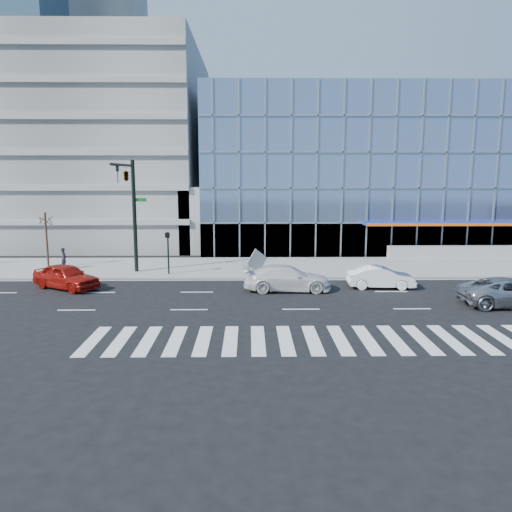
% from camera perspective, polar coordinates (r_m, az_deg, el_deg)
% --- Properties ---
extents(ground, '(160.00, 160.00, 0.00)m').
position_cam_1_polar(ground, '(30.85, 4.40, -4.11)').
color(ground, black).
rests_on(ground, ground).
extents(sidewalk, '(120.00, 8.00, 0.15)m').
position_cam_1_polar(sidewalk, '(38.64, 3.33, -1.24)').
color(sidewalk, gray).
rests_on(sidewalk, ground).
extents(theatre_building, '(42.00, 26.00, 15.00)m').
position_cam_1_polar(theatre_building, '(58.35, 16.12, 9.32)').
color(theatre_building, '#6580A9').
rests_on(theatre_building, ground).
extents(parking_garage, '(24.00, 24.00, 20.00)m').
position_cam_1_polar(parking_garage, '(58.54, -18.31, 11.67)').
color(parking_garage, gray).
rests_on(parking_garage, ground).
extents(ramp_block, '(6.00, 8.00, 6.00)m').
position_cam_1_polar(ramp_block, '(48.17, -4.66, 4.36)').
color(ramp_block, gray).
rests_on(ramp_block, ground).
extents(tower_backdrop, '(14.00, 14.00, 48.00)m').
position_cam_1_polar(tower_backdrop, '(104.88, -16.71, 18.22)').
color(tower_backdrop, gray).
rests_on(tower_backdrop, ground).
extents(traffic_signal, '(1.14, 5.74, 8.00)m').
position_cam_1_polar(traffic_signal, '(35.43, -14.34, 7.44)').
color(traffic_signal, black).
rests_on(traffic_signal, sidewalk).
extents(ped_signal_post, '(0.30, 0.33, 3.00)m').
position_cam_1_polar(ped_signal_post, '(35.64, -10.04, 1.10)').
color(ped_signal_post, black).
rests_on(ped_signal_post, sidewalk).
extents(street_tree_near, '(1.10, 1.10, 4.23)m').
position_cam_1_polar(street_tree_near, '(40.50, -22.94, 3.81)').
color(street_tree_near, '#332319').
rests_on(street_tree_near, sidewalk).
extents(silver_suv, '(5.51, 2.55, 1.53)m').
position_cam_1_polar(silver_suv, '(30.77, 27.11, -3.71)').
color(silver_suv, '#B0B0B5').
rests_on(silver_suv, ground).
extents(white_suv, '(5.41, 2.21, 1.57)m').
position_cam_1_polar(white_suv, '(31.02, 3.58, -2.55)').
color(white_suv, white).
rests_on(white_suv, ground).
extents(white_sedan, '(4.30, 1.73, 1.39)m').
position_cam_1_polar(white_sedan, '(32.63, 14.07, -2.38)').
color(white_sedan, white).
rests_on(white_sedan, ground).
extents(red_sedan, '(4.94, 3.93, 1.58)m').
position_cam_1_polar(red_sedan, '(33.67, -20.89, -2.20)').
color(red_sedan, '#99120B').
rests_on(red_sedan, ground).
extents(pedestrian, '(0.56, 0.68, 1.60)m').
position_cam_1_polar(pedestrian, '(39.85, -21.10, -0.26)').
color(pedestrian, black).
rests_on(pedestrian, sidewalk).
extents(tilted_panel, '(1.51, 1.11, 1.82)m').
position_cam_1_polar(tilted_panel, '(35.41, 0.12, -0.58)').
color(tilted_panel, '#A7A7A7').
rests_on(tilted_panel, sidewalk).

